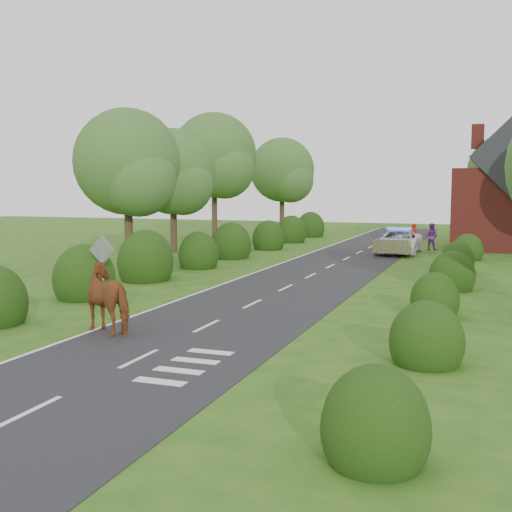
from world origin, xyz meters
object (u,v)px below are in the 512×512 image
at_px(police_van, 399,242).
at_px(pedestrian_red, 413,236).
at_px(road_sign, 102,260).
at_px(cow, 113,303).
at_px(pedestrian_purple, 431,237).

relative_size(police_van, pedestrian_red, 3.23).
xyz_separation_m(road_sign, pedestrian_red, (7.92, 26.53, -0.79)).
relative_size(cow, pedestrian_red, 1.39).
relative_size(road_sign, cow, 1.05).
height_order(road_sign, pedestrian_purple, road_sign).
bearing_deg(pedestrian_red, police_van, 58.08).
xyz_separation_m(road_sign, pedestrian_purple, (9.27, 25.16, -0.73)).
bearing_deg(road_sign, police_van, 71.32).
xyz_separation_m(cow, police_van, (4.81, 25.73, -0.09)).
xyz_separation_m(cow, pedestrian_red, (5.22, 30.09, 0.01)).
distance_m(road_sign, police_van, 23.43).
xyz_separation_m(road_sign, cow, (2.69, -3.55, -0.80)).
height_order(police_van, pedestrian_purple, pedestrian_purple).
bearing_deg(road_sign, cow, -52.82).
bearing_deg(pedestrian_red, cow, 53.69).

